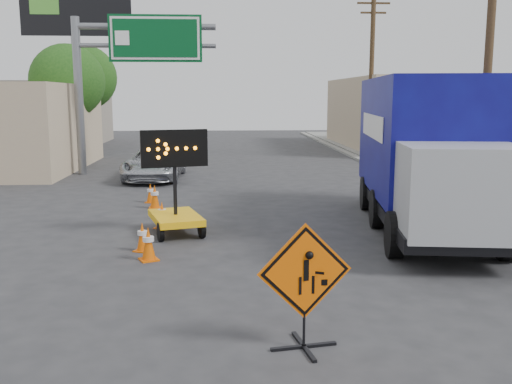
{
  "coord_description": "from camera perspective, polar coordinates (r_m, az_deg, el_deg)",
  "views": [
    {
      "loc": [
        -0.29,
        -7.63,
        3.47
      ],
      "look_at": [
        0.32,
        2.5,
        1.75
      ],
      "focal_mm": 40.0,
      "sensor_mm": 36.0,
      "label": 1
    }
  ],
  "objects": [
    {
      "name": "ground",
      "position": [
        8.39,
        -1.2,
        -14.79
      ],
      "size": [
        100.0,
        100.0,
        0.0
      ],
      "primitive_type": "plane",
      "color": "#2D2D30",
      "rests_on": "ground"
    },
    {
      "name": "curb_right",
      "position": [
        24.08,
        14.71,
        1.17
      ],
      "size": [
        0.4,
        60.0,
        0.12
      ],
      "primitive_type": "cube",
      "color": "gray",
      "rests_on": "ground"
    },
    {
      "name": "sidewalk_right",
      "position": [
        24.89,
        19.75,
        1.22
      ],
      "size": [
        4.0,
        60.0,
        0.15
      ],
      "primitive_type": "cube",
      "color": "gray",
      "rests_on": "ground"
    },
    {
      "name": "storefront_left_far",
      "position": [
        44.18,
        -23.09,
        7.22
      ],
      "size": [
        12.0,
        10.0,
        4.4
      ],
      "primitive_type": "cube",
      "color": "gray",
      "rests_on": "ground"
    },
    {
      "name": "building_right_far",
      "position": [
        39.93,
        16.14,
        7.58
      ],
      "size": [
        10.0,
        14.0,
        4.6
      ],
      "primitive_type": "cube",
      "color": "tan",
      "rests_on": "ground"
    },
    {
      "name": "highway_gantry",
      "position": [
        25.97,
        -12.96,
        12.93
      ],
      "size": [
        6.18,
        0.38,
        6.9
      ],
      "color": "slate",
      "rests_on": "ground"
    },
    {
      "name": "billboard",
      "position": [
        34.68,
        -17.53,
        15.63
      ],
      "size": [
        6.1,
        0.54,
        9.85
      ],
      "color": "slate",
      "rests_on": "ground"
    },
    {
      "name": "utility_pole_near",
      "position": [
        19.52,
        22.24,
        12.5
      ],
      "size": [
        1.8,
        0.26,
        9.0
      ],
      "color": "#4E3521",
      "rests_on": "ground"
    },
    {
      "name": "utility_pole_far",
      "position": [
        32.73,
        11.46,
        11.57
      ],
      "size": [
        1.8,
        0.26,
        9.0
      ],
      "color": "#4E3521",
      "rests_on": "ground"
    },
    {
      "name": "tree_left_near",
      "position": [
        30.63,
        -18.34,
        10.45
      ],
      "size": [
        3.71,
        3.71,
        6.03
      ],
      "color": "#4E3521",
      "rests_on": "ground"
    },
    {
      "name": "tree_left_far",
      "position": [
        38.65,
        -16.78,
        10.9
      ],
      "size": [
        4.1,
        4.1,
        6.66
      ],
      "color": "#4E3521",
      "rests_on": "ground"
    },
    {
      "name": "construction_sign",
      "position": [
        7.9,
        4.89,
        -9.09
      ],
      "size": [
        1.33,
        0.95,
        1.78
      ],
      "rotation": [
        0.0,
        0.0,
        0.17
      ],
      "color": "black",
      "rests_on": "ground"
    },
    {
      "name": "arrow_board",
      "position": [
        14.54,
        -8.05,
        -1.85
      ],
      "size": [
        1.63,
        2.09,
        2.64
      ],
      "rotation": [
        0.0,
        0.0,
        0.28
      ],
      "color": "yellow",
      "rests_on": "ground"
    },
    {
      "name": "pickup_truck",
      "position": [
        24.29,
        -10.08,
        2.87
      ],
      "size": [
        2.4,
        4.92,
        1.35
      ],
      "primitive_type": "imported",
      "rotation": [
        0.0,
        0.0,
        -0.03
      ],
      "color": "silver",
      "rests_on": "ground"
    },
    {
      "name": "box_truck",
      "position": [
        15.4,
        16.42,
        2.95
      ],
      "size": [
        3.54,
        8.55,
        3.93
      ],
      "rotation": [
        0.0,
        0.0,
        -0.14
      ],
      "color": "black",
      "rests_on": "ground"
    },
    {
      "name": "cone_a",
      "position": [
        12.35,
        -10.71,
        -5.08
      ],
      "size": [
        0.49,
        0.49,
        0.73
      ],
      "rotation": [
        0.0,
        0.0,
        0.42
      ],
      "color": "#E45904",
      "rests_on": "ground"
    },
    {
      "name": "cone_b",
      "position": [
        13.1,
        -11.29,
        -4.41
      ],
      "size": [
        0.45,
        0.45,
        0.67
      ],
      "rotation": [
        0.0,
        0.0,
        -0.42
      ],
      "color": "#E45904",
      "rests_on": "ground"
    },
    {
      "name": "cone_c",
      "position": [
        15.28,
        -9.37,
        -2.26
      ],
      "size": [
        0.47,
        0.47,
        0.71
      ],
      "rotation": [
        0.0,
        0.0,
        -0.37
      ],
      "color": "#E45904",
      "rests_on": "ground"
    },
    {
      "name": "cone_d",
      "position": [
        17.95,
        -10.09,
        -0.45
      ],
      "size": [
        0.41,
        0.41,
        0.75
      ],
      "rotation": [
        0.0,
        0.0,
        0.1
      ],
      "color": "#E45904",
      "rests_on": "ground"
    },
    {
      "name": "cone_e",
      "position": [
        18.98,
        -10.51,
        -0.09
      ],
      "size": [
        0.38,
        0.38,
        0.64
      ],
      "rotation": [
        0.0,
        0.0,
        -0.18
      ],
      "color": "#E45904",
      "rests_on": "ground"
    }
  ]
}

